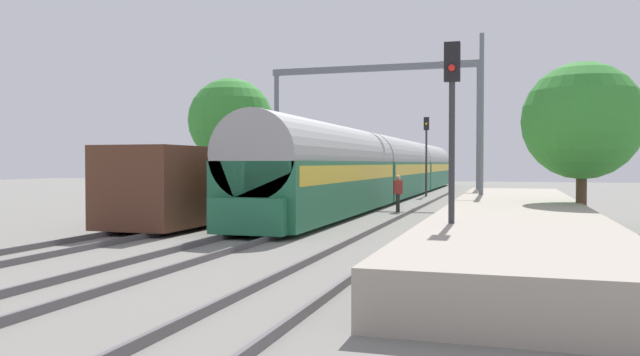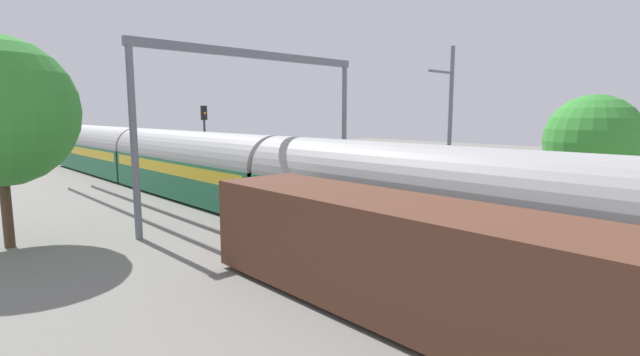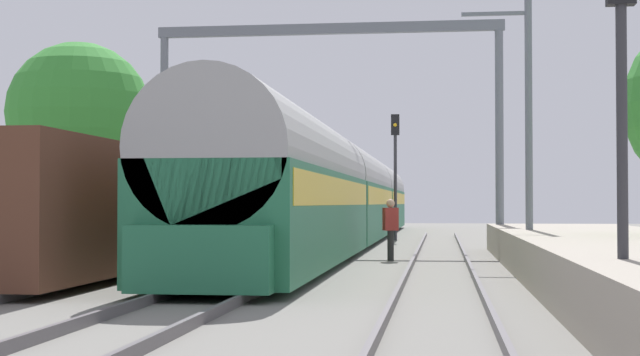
# 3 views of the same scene
# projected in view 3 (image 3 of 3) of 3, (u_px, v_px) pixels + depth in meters

# --- Properties ---
(ground) EXTENTS (120.00, 120.00, 0.00)m
(ground) POSITION_uv_depth(u_px,v_px,m) (237.00, 287.00, 18.27)
(ground) COLOR slate
(track_far_west) EXTENTS (1.51, 60.00, 0.16)m
(track_far_west) POSITION_uv_depth(u_px,v_px,m) (46.00, 281.00, 18.76)
(track_far_west) COLOR #5B575A
(track_far_west) RESTS_ON ground
(track_west) EXTENTS (1.52, 60.00, 0.16)m
(track_west) POSITION_uv_depth(u_px,v_px,m) (237.00, 283.00, 18.27)
(track_west) COLOR #5B575A
(track_west) RESTS_ON ground
(track_east) EXTENTS (1.51, 60.00, 0.16)m
(track_east) POSITION_uv_depth(u_px,v_px,m) (440.00, 285.00, 17.79)
(track_east) COLOR #5B575A
(track_east) RESTS_ON ground
(platform) EXTENTS (4.40, 28.00, 0.90)m
(platform) POSITION_uv_depth(u_px,v_px,m) (630.00, 261.00, 19.30)
(platform) COLOR #A39989
(platform) RESTS_ON ground
(passenger_train) EXTENTS (2.93, 49.20, 3.82)m
(passenger_train) POSITION_uv_depth(u_px,v_px,m) (347.00, 195.00, 39.74)
(passenger_train) COLOR #236B47
(passenger_train) RESTS_ON ground
(freight_car) EXTENTS (2.80, 13.00, 2.70)m
(freight_car) POSITION_uv_depth(u_px,v_px,m) (100.00, 209.00, 21.76)
(freight_car) COLOR #563323
(freight_car) RESTS_ON ground
(person_crossing) EXTENTS (0.46, 0.38, 1.73)m
(person_crossing) POSITION_uv_depth(u_px,v_px,m) (391.00, 224.00, 26.74)
(person_crossing) COLOR #272727
(person_crossing) RESTS_ON ground
(railway_signal_near) EXTENTS (0.36, 0.30, 5.06)m
(railway_signal_near) POSITION_uv_depth(u_px,v_px,m) (622.00, 77.00, 12.22)
(railway_signal_near) COLOR #2D2D33
(railway_signal_near) RESTS_ON ground
(railway_signal_far) EXTENTS (0.36, 0.30, 5.48)m
(railway_signal_far) POSITION_uv_depth(u_px,v_px,m) (395.00, 160.00, 41.32)
(railway_signal_far) COLOR #2D2D33
(railway_signal_far) RESTS_ON ground
(catenary_gantry) EXTENTS (12.11, 0.28, 7.86)m
(catenary_gantry) POSITION_uv_depth(u_px,v_px,m) (328.00, 89.00, 33.06)
(catenary_gantry) COLOR slate
(catenary_gantry) RESTS_ON ground
(catenary_pole_east_mid) EXTENTS (1.90, 0.20, 8.00)m
(catenary_pole_east_mid) POSITION_uv_depth(u_px,v_px,m) (527.00, 110.00, 25.86)
(catenary_pole_east_mid) COLOR slate
(catenary_pole_east_mid) RESTS_ON ground
(tree_west_background) EXTENTS (5.47, 5.47, 7.78)m
(tree_west_background) POSITION_uv_depth(u_px,v_px,m) (79.00, 114.00, 36.42)
(tree_west_background) COLOR #4C3826
(tree_west_background) RESTS_ON ground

